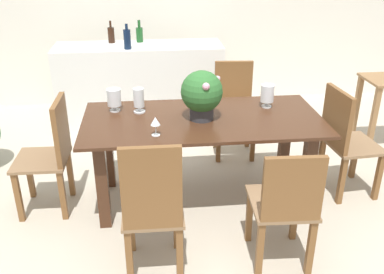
# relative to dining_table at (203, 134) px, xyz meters

# --- Properties ---
(ground_plane) EXTENTS (7.04, 7.04, 0.00)m
(ground_plane) POSITION_rel_dining_table_xyz_m (0.00, -0.02, -0.62)
(ground_plane) COLOR #BCB29E
(back_wall) EXTENTS (6.40, 0.10, 2.60)m
(back_wall) POSITION_rel_dining_table_xyz_m (0.00, 2.58, 0.68)
(back_wall) COLOR silver
(back_wall) RESTS_ON ground
(dining_table) EXTENTS (1.94, 0.93, 0.76)m
(dining_table) POSITION_rel_dining_table_xyz_m (0.00, 0.00, 0.00)
(dining_table) COLOR #422616
(dining_table) RESTS_ON ground
(chair_far_right) EXTENTS (0.45, 0.44, 0.96)m
(chair_far_right) POSITION_rel_dining_table_xyz_m (0.44, 0.91, -0.09)
(chair_far_right) COLOR brown
(chair_far_right) RESTS_ON ground
(chair_near_left) EXTENTS (0.41, 0.43, 1.02)m
(chair_near_left) POSITION_rel_dining_table_xyz_m (-0.44, -0.92, -0.07)
(chair_near_left) COLOR brown
(chair_near_left) RESTS_ON ground
(chair_foot_end) EXTENTS (0.45, 0.50, 0.96)m
(chair_foot_end) POSITION_rel_dining_table_xyz_m (1.23, -0.01, -0.08)
(chair_foot_end) COLOR brown
(chair_foot_end) RESTS_ON ground
(chair_near_right) EXTENTS (0.44, 0.48, 0.92)m
(chair_near_right) POSITION_rel_dining_table_xyz_m (0.43, -0.91, -0.11)
(chair_near_right) COLOR brown
(chair_near_right) RESTS_ON ground
(chair_head_end) EXTENTS (0.43, 0.44, 0.97)m
(chair_head_end) POSITION_rel_dining_table_xyz_m (-1.23, -0.00, -0.09)
(chair_head_end) COLOR brown
(chair_head_end) RESTS_ON ground
(flower_centerpiece) EXTENTS (0.33, 0.34, 0.40)m
(flower_centerpiece) POSITION_rel_dining_table_xyz_m (-0.01, -0.02, 0.36)
(flower_centerpiece) COLOR #333338
(flower_centerpiece) RESTS_ON dining_table
(crystal_vase_left) EXTENTS (0.12, 0.12, 0.19)m
(crystal_vase_left) POSITION_rel_dining_table_xyz_m (-0.72, 0.24, 0.26)
(crystal_vase_left) COLOR silver
(crystal_vase_left) RESTS_ON dining_table
(crystal_vase_center_near) EXTENTS (0.11, 0.11, 0.20)m
(crystal_vase_center_near) POSITION_rel_dining_table_xyz_m (0.58, 0.19, 0.26)
(crystal_vase_center_near) COLOR silver
(crystal_vase_center_near) RESTS_ON dining_table
(crystal_vase_right) EXTENTS (0.10, 0.10, 0.21)m
(crystal_vase_right) POSITION_rel_dining_table_xyz_m (-0.51, 0.19, 0.26)
(crystal_vase_right) COLOR silver
(crystal_vase_right) RESTS_ON dining_table
(wine_glass) EXTENTS (0.07, 0.07, 0.15)m
(wine_glass) POSITION_rel_dining_table_xyz_m (-0.39, -0.29, 0.25)
(wine_glass) COLOR silver
(wine_glass) RESTS_ON dining_table
(kitchen_counter) EXTENTS (1.95, 0.57, 0.95)m
(kitchen_counter) POSITION_rel_dining_table_xyz_m (-0.52, 1.83, -0.15)
(kitchen_counter) COLOR silver
(kitchen_counter) RESTS_ON ground
(wine_bottle_clear) EXTENTS (0.08, 0.08, 0.26)m
(wine_bottle_clear) POSITION_rel_dining_table_xyz_m (-0.84, 1.99, 0.42)
(wine_bottle_clear) COLOR black
(wine_bottle_clear) RESTS_ON kitchen_counter
(wine_bottle_tall) EXTENTS (0.08, 0.08, 0.28)m
(wine_bottle_tall) POSITION_rel_dining_table_xyz_m (-0.64, 1.65, 0.44)
(wine_bottle_tall) COLOR #0F1E38
(wine_bottle_tall) RESTS_ON kitchen_counter
(wine_bottle_amber) EXTENTS (0.08, 0.08, 0.26)m
(wine_bottle_amber) POSITION_rel_dining_table_xyz_m (-0.50, 1.99, 0.42)
(wine_bottle_amber) COLOR #194C1E
(wine_bottle_amber) RESTS_ON kitchen_counter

